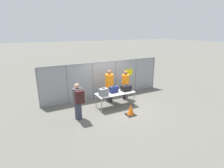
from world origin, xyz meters
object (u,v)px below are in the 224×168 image
at_px(security_worker_far, 125,85).
at_px(traffic_cone, 131,110).
at_px(inspection_table, 115,94).
at_px(security_worker_near, 109,86).
at_px(suitcase_black, 126,88).
at_px(suitcase_grey, 104,92).
at_px(traveler_hooded, 78,100).
at_px(utility_trailer, 113,82).
at_px(suitcase_navy, 114,89).

height_order(security_worker_far, traffic_cone, security_worker_far).
distance_m(inspection_table, security_worker_near, 0.77).
height_order(suitcase_black, security_worker_near, security_worker_near).
height_order(suitcase_grey, security_worker_near, security_worker_near).
xyz_separation_m(inspection_table, security_worker_near, (0.04, 0.74, 0.22)).
xyz_separation_m(traveler_hooded, utility_trailer, (3.48, 3.36, -0.53)).
distance_m(traveler_hooded, utility_trailer, 4.87).
height_order(inspection_table, security_worker_near, security_worker_near).
relative_size(suitcase_black, security_worker_near, 0.29).
bearing_deg(utility_trailer, traffic_cone, -106.55).
relative_size(inspection_table, suitcase_navy, 4.08).
xyz_separation_m(inspection_table, suitcase_navy, (-0.05, 0.06, 0.21)).
bearing_deg(suitcase_grey, security_worker_near, 48.85).
bearing_deg(suitcase_navy, security_worker_near, 83.08).
distance_m(suitcase_navy, security_worker_far, 1.24).
relative_size(inspection_table, suitcase_black, 3.82).
distance_m(suitcase_grey, utility_trailer, 3.74).
bearing_deg(traveler_hooded, suitcase_grey, 0.80).
bearing_deg(suitcase_navy, suitcase_black, -4.06).
bearing_deg(security_worker_far, traffic_cone, 49.01).
xyz_separation_m(suitcase_navy, security_worker_far, (1.07, 0.62, -0.07)).
relative_size(suitcase_navy, security_worker_near, 0.27).
bearing_deg(security_worker_near, security_worker_far, 178.24).
relative_size(suitcase_grey, suitcase_black, 0.87).
distance_m(inspection_table, suitcase_grey, 0.76).
height_order(inspection_table, suitcase_grey, suitcase_grey).
height_order(security_worker_far, utility_trailer, security_worker_far).
relative_size(suitcase_grey, traffic_cone, 0.84).
bearing_deg(traveler_hooded, suitcase_black, -3.38).
relative_size(suitcase_navy, utility_trailer, 0.12).
xyz_separation_m(inspection_table, traffic_cone, (0.19, -1.17, -0.47)).
distance_m(security_worker_near, traffic_cone, 2.03).
relative_size(inspection_table, traffic_cone, 3.70).
height_order(traveler_hooded, traffic_cone, traveler_hooded).
bearing_deg(suitcase_grey, suitcase_black, 5.25).
bearing_deg(suitcase_grey, inspection_table, 9.03).
distance_m(suitcase_navy, security_worker_near, 0.68).
bearing_deg(utility_trailer, suitcase_navy, -116.93).
bearing_deg(inspection_table, utility_trailer, 64.28).
bearing_deg(suitcase_grey, traffic_cone, -49.60).
bearing_deg(security_worker_far, security_worker_near, -20.09).
height_order(suitcase_grey, suitcase_black, suitcase_grey).
distance_m(inspection_table, traffic_cone, 1.27).
relative_size(traveler_hooded, traffic_cone, 3.08).
height_order(suitcase_navy, security_worker_far, security_worker_far).
distance_m(security_worker_far, utility_trailer, 2.32).
distance_m(suitcase_black, utility_trailer, 3.05).
bearing_deg(traveler_hooded, security_worker_near, 16.39).
bearing_deg(suitcase_black, suitcase_navy, 175.94).
xyz_separation_m(suitcase_navy, security_worker_near, (0.08, 0.68, 0.00)).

